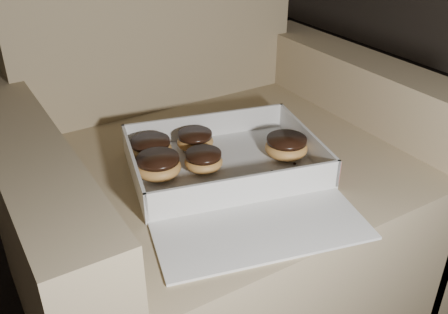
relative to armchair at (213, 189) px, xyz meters
name	(u,v)px	position (x,y,z in m)	size (l,w,h in m)	color
armchair	(213,189)	(0.00, 0.00, 0.00)	(0.90, 0.76, 0.94)	#917D5C
bakery_box	(231,173)	(-0.04, -0.15, 0.14)	(0.45, 0.50, 0.06)	silver
donut_a	(204,160)	(-0.08, -0.10, 0.15)	(0.08, 0.08, 0.04)	gold
donut_b	(151,148)	(-0.15, -0.01, 0.16)	(0.09, 0.09, 0.04)	gold
donut_c	(158,166)	(-0.17, -0.08, 0.16)	(0.09, 0.09, 0.04)	gold
donut_d	(286,147)	(0.09, -0.15, 0.16)	(0.09, 0.09, 0.04)	gold
donut_e	(195,140)	(-0.05, -0.02, 0.15)	(0.08, 0.08, 0.04)	gold
crumb_a	(272,171)	(0.03, -0.18, 0.14)	(0.01, 0.01, 0.00)	black
crumb_b	(287,186)	(0.02, -0.24, 0.14)	(0.01, 0.01, 0.00)	black
crumb_c	(295,164)	(0.09, -0.18, 0.14)	(0.01, 0.01, 0.00)	black
crumb_d	(266,178)	(0.01, -0.20, 0.14)	(0.01, 0.01, 0.00)	black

